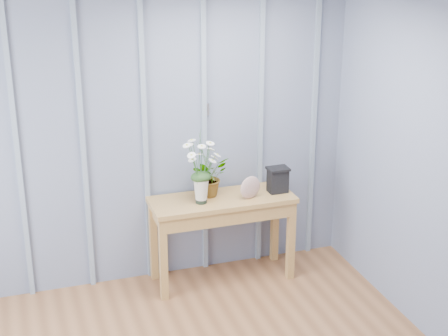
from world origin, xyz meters
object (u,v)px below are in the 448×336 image
object	(u,v)px
sideboard	(222,210)
felt_disc_vessel	(250,187)
carved_box	(278,179)
daisy_vase	(201,161)

from	to	relation	value
sideboard	felt_disc_vessel	world-z (taller)	felt_disc_vessel
felt_disc_vessel	carved_box	size ratio (longest dim) A/B	0.89
felt_disc_vessel	carved_box	xyz separation A→B (m)	(0.27, 0.06, 0.01)
sideboard	daisy_vase	world-z (taller)	daisy_vase
daisy_vase	carved_box	xyz separation A→B (m)	(0.68, 0.02, -0.25)
daisy_vase	felt_disc_vessel	world-z (taller)	daisy_vase
sideboard	carved_box	distance (m)	0.54
felt_disc_vessel	daisy_vase	bearing A→B (deg)	160.09
sideboard	felt_disc_vessel	bearing A→B (deg)	-21.39
daisy_vase	sideboard	bearing A→B (deg)	13.70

